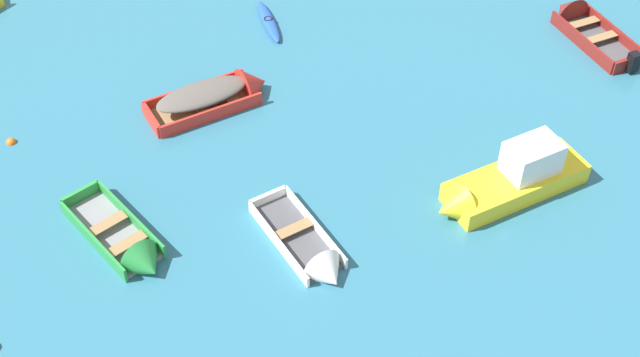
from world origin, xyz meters
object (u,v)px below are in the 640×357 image
object	(u,v)px
rowboat_white_back_row_left	(315,259)
kayak_blue_back_row_right	(268,21)
rowboat_green_far_right	(131,249)
rowboat_red_distant_center	(222,93)
mooring_buoy_midfield	(11,143)
rowboat_maroon_midfield_right	(581,24)
motor_launch_yellow_far_back	(508,181)

from	to	relation	value
rowboat_white_back_row_left	kayak_blue_back_row_right	bearing A→B (deg)	91.30
rowboat_green_far_right	rowboat_white_back_row_left	bearing A→B (deg)	-10.99
rowboat_red_distant_center	mooring_buoy_midfield	world-z (taller)	rowboat_red_distant_center
kayak_blue_back_row_right	rowboat_red_distant_center	xyz separation A→B (m)	(-2.03, -4.52, 0.24)
mooring_buoy_midfield	rowboat_green_far_right	bearing A→B (deg)	-52.93
rowboat_white_back_row_left	rowboat_maroon_midfield_right	bearing A→B (deg)	41.20
rowboat_red_distant_center	rowboat_green_far_right	bearing A→B (deg)	-114.21
motor_launch_yellow_far_back	kayak_blue_back_row_right	distance (m)	12.15
rowboat_maroon_midfield_right	motor_launch_yellow_far_back	bearing A→B (deg)	-123.38
kayak_blue_back_row_right	rowboat_red_distant_center	bearing A→B (deg)	-114.15
kayak_blue_back_row_right	rowboat_green_far_right	bearing A→B (deg)	-114.18
rowboat_green_far_right	motor_launch_yellow_far_back	size ratio (longest dim) A/B	0.78
motor_launch_yellow_far_back	rowboat_red_distant_center	size ratio (longest dim) A/B	1.16
rowboat_maroon_midfield_right	rowboat_white_back_row_left	world-z (taller)	rowboat_maroon_midfield_right
rowboat_green_far_right	rowboat_red_distant_center	xyz separation A→B (m)	(3.00, 6.67, 0.14)
rowboat_green_far_right	kayak_blue_back_row_right	bearing A→B (deg)	65.82
rowboat_red_distant_center	mooring_buoy_midfield	distance (m)	7.22
rowboat_maroon_midfield_right	mooring_buoy_midfield	size ratio (longest dim) A/B	13.87
mooring_buoy_midfield	rowboat_maroon_midfield_right	bearing A→B (deg)	10.13
motor_launch_yellow_far_back	mooring_buoy_midfield	size ratio (longest dim) A/B	16.22
rowboat_maroon_midfield_right	rowboat_red_distant_center	world-z (taller)	rowboat_maroon_midfield_right
motor_launch_yellow_far_back	kayak_blue_back_row_right	size ratio (longest dim) A/B	1.83
motor_launch_yellow_far_back	rowboat_red_distant_center	world-z (taller)	motor_launch_yellow_far_back
rowboat_green_far_right	rowboat_red_distant_center	bearing A→B (deg)	65.79
rowboat_white_back_row_left	rowboat_red_distant_center	bearing A→B (deg)	106.67
motor_launch_yellow_far_back	mooring_buoy_midfield	bearing A→B (deg)	163.96
rowboat_white_back_row_left	mooring_buoy_midfield	bearing A→B (deg)	145.48
rowboat_white_back_row_left	motor_launch_yellow_far_back	xyz separation A→B (m)	(6.25, 1.97, 0.38)
rowboat_maroon_midfield_right	rowboat_red_distant_center	xyz separation A→B (m)	(-14.01, -2.56, 0.13)
rowboat_maroon_midfield_right	motor_launch_yellow_far_back	world-z (taller)	motor_launch_yellow_far_back
rowboat_green_far_right	rowboat_white_back_row_left	size ratio (longest dim) A/B	1.00
rowboat_green_far_right	rowboat_red_distant_center	world-z (taller)	rowboat_red_distant_center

